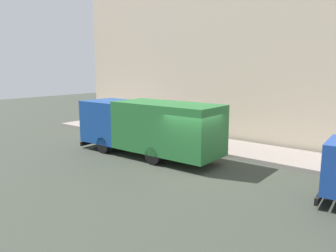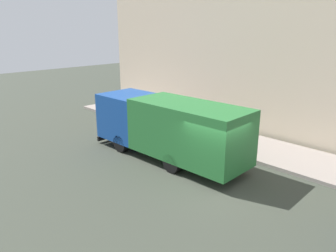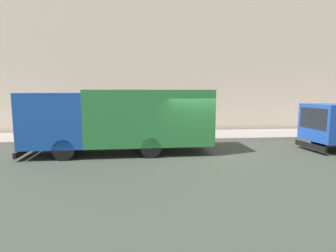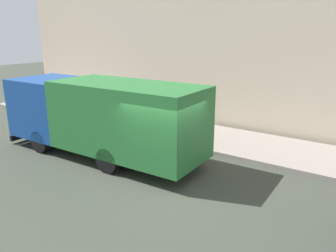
# 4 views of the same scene
# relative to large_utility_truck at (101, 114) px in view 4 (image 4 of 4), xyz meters

# --- Properties ---
(ground) EXTENTS (80.00, 80.00, 0.00)m
(ground) POSITION_rel_large_utility_truck_xyz_m (-0.62, -3.33, -1.61)
(ground) COLOR #393E34
(sidewalk) EXTENTS (3.36, 30.00, 0.16)m
(sidewalk) POSITION_rel_large_utility_truck_xyz_m (4.05, -3.33, -1.52)
(sidewalk) COLOR gray
(sidewalk) RESTS_ON ground
(building_facade) EXTENTS (0.50, 30.00, 10.93)m
(building_facade) POSITION_rel_large_utility_truck_xyz_m (6.23, -3.33, 3.86)
(building_facade) COLOR beige
(building_facade) RESTS_ON ground
(large_utility_truck) EXTENTS (2.60, 8.29, 2.86)m
(large_utility_truck) POSITION_rel_large_utility_truck_xyz_m (0.00, 0.00, 0.00)
(large_utility_truck) COLOR #154393
(large_utility_truck) RESTS_ON ground
(pedestrian_walking) EXTENTS (0.47, 0.47, 1.67)m
(pedestrian_walking) POSITION_rel_large_utility_truck_xyz_m (3.91, 3.00, -0.56)
(pedestrian_walking) COLOR black
(pedestrian_walking) RESTS_ON sidewalk
(traffic_cone_orange) EXTENTS (0.46, 0.46, 0.65)m
(traffic_cone_orange) POSITION_rel_large_utility_truck_xyz_m (2.92, 5.01, -1.12)
(traffic_cone_orange) COLOR orange
(traffic_cone_orange) RESTS_ON sidewalk
(street_sign_post) EXTENTS (0.44, 0.08, 2.26)m
(street_sign_post) POSITION_rel_large_utility_truck_xyz_m (2.73, -1.12, -0.09)
(street_sign_post) COLOR #4C5156
(street_sign_post) RESTS_ON sidewalk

